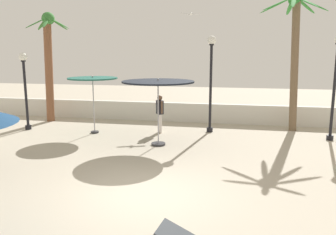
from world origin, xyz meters
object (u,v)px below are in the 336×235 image
lamp_post_0 (335,81)px  seagull_1 (191,14)px  lamp_post_1 (211,72)px  patio_umbrella_1 (158,85)px  palm_tree_1 (49,57)px  guest_2 (160,110)px  patio_umbrella_3 (93,81)px  lamp_post_2 (25,81)px  palm_tree_0 (294,48)px

lamp_post_0 → seagull_1: seagull_1 is taller
lamp_post_0 → lamp_post_1: lamp_post_1 is taller
patio_umbrella_1 → palm_tree_1: palm_tree_1 is taller
guest_2 → lamp_post_1: bearing=15.4°
patio_umbrella_3 → lamp_post_2: lamp_post_2 is taller
guest_2 → patio_umbrella_3: bearing=-167.4°
lamp_post_0 → lamp_post_2: lamp_post_0 is taller
patio_umbrella_1 → seagull_1: (0.35, 6.36, 3.27)m
seagull_1 → palm_tree_1: bearing=-158.3°
palm_tree_0 → guest_2: palm_tree_0 is taller
guest_2 → seagull_1: size_ratio=1.63×
seagull_1 → palm_tree_0: bearing=-26.9°
lamp_post_1 → seagull_1: seagull_1 is taller
palm_tree_0 → lamp_post_1: (-3.63, -1.09, -1.07)m
palm_tree_1 → lamp_post_0: (13.47, -1.40, -0.91)m
patio_umbrella_1 → patio_umbrella_3: (-3.30, 1.43, 0.01)m
lamp_post_0 → palm_tree_1: bearing=174.1°
patio_umbrella_1 → patio_umbrella_3: bearing=156.5°
palm_tree_0 → lamp_post_0: (1.42, -1.59, -1.35)m
palm_tree_0 → guest_2: 6.68m
palm_tree_1 → seagull_1: seagull_1 is taller
patio_umbrella_3 → palm_tree_1: 4.08m
lamp_post_1 → lamp_post_0: bearing=-5.7°
palm_tree_0 → guest_2: size_ratio=3.59×
patio_umbrella_3 → lamp_post_1: (5.10, 1.26, 0.37)m
palm_tree_1 → lamp_post_2: (-0.08, -2.09, -1.08)m
patio_umbrella_3 → palm_tree_0: palm_tree_0 is taller
lamp_post_0 → lamp_post_1: size_ratio=0.99×
patio_umbrella_1 → lamp_post_0: lamp_post_0 is taller
palm_tree_1 → patio_umbrella_3: bearing=-33.1°
patio_umbrella_1 → lamp_post_1: (1.80, 2.69, 0.38)m
patio_umbrella_3 → palm_tree_0: 9.16m
palm_tree_0 → lamp_post_0: palm_tree_0 is taller
palm_tree_1 → lamp_post_1: size_ratio=1.30×
patio_umbrella_1 → seagull_1: bearing=86.9°
patio_umbrella_1 → lamp_post_0: (6.85, 2.19, 0.10)m
patio_umbrella_3 → guest_2: bearing=12.6°
patio_umbrella_1 → lamp_post_1: size_ratio=0.64×
patio_umbrella_3 → seagull_1: bearing=53.5°
seagull_1 → lamp_post_0: bearing=-32.7°
patio_umbrella_1 → lamp_post_1: lamp_post_1 is taller
palm_tree_0 → lamp_post_1: palm_tree_0 is taller
patio_umbrella_3 → lamp_post_1: 5.27m
patio_umbrella_1 → lamp_post_2: bearing=167.3°
patio_umbrella_1 → lamp_post_1: bearing=56.2°
patio_umbrella_1 → guest_2: size_ratio=1.62×
lamp_post_1 → seagull_1: 4.90m
lamp_post_2 → seagull_1: 9.19m
palm_tree_0 → guest_2: bearing=-163.8°
patio_umbrella_3 → palm_tree_1: size_ratio=0.46×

